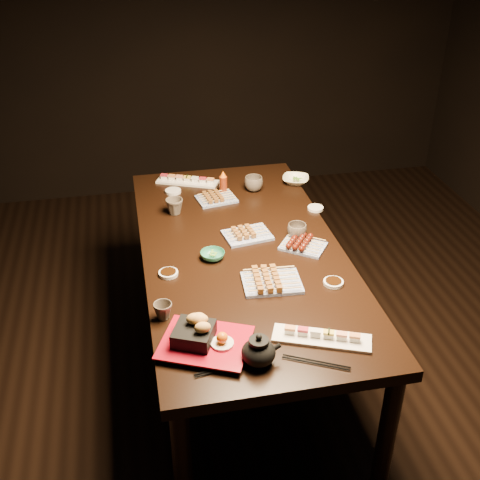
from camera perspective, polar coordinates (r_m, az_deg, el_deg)
name	(u,v)px	position (r m, az deg, el deg)	size (l,w,h in m)	color
ground	(280,405)	(3.04, 3.81, -15.33)	(5.00, 5.00, 0.00)	black
dining_table	(242,315)	(2.95, 0.19, -7.08)	(0.90, 1.80, 0.75)	black
sushi_platter_near	(322,335)	(2.23, 7.78, -8.92)	(0.36, 0.10, 0.04)	white
sushi_platter_far	(187,179)	(3.35, -5.02, 5.75)	(0.34, 0.09, 0.04)	white
yakitori_plate_center	(247,231)	(2.82, 0.70, 0.81)	(0.22, 0.16, 0.05)	#828EB6
yakitori_plate_right	(272,278)	(2.49, 3.05, -3.65)	(0.24, 0.18, 0.06)	#828EB6
yakitori_plate_left	(216,196)	(3.15, -2.26, 4.20)	(0.20, 0.14, 0.05)	#828EB6
tsukune_plate	(303,243)	(2.75, 6.02, -0.27)	(0.19, 0.14, 0.05)	#828EB6
edamame_bowl_green	(213,255)	(2.66, -2.61, -1.46)	(0.11, 0.11, 0.03)	#287B5B
edamame_bowl_cream	(296,180)	(3.36, 5.30, 5.71)	(0.14, 0.14, 0.04)	#F6F3C9
tempura_tray	(205,335)	(2.16, -3.34, -8.96)	(0.31, 0.25, 0.11)	black
teacup_near_left	(163,311)	(2.32, -7.31, -6.68)	(0.07, 0.07, 0.07)	#4F453C
teacup_mid_right	(297,231)	(2.82, 5.43, 0.85)	(0.09, 0.09, 0.07)	#4F453C
teacup_far_left	(174,206)	(3.03, -6.24, 3.18)	(0.09, 0.09, 0.08)	#4F453C
teacup_far_right	(254,184)	(3.25, 1.30, 5.36)	(0.10, 0.10, 0.08)	#4F453C
teapot	(259,349)	(2.10, 1.78, -10.31)	(0.14, 0.14, 0.12)	black
condiment_bottle	(223,182)	(3.21, -1.60, 5.50)	(0.04, 0.04, 0.13)	#63210D
sauce_dish_west	(168,273)	(2.58, -6.80, -3.15)	(0.08, 0.08, 0.01)	white
sauce_dish_east	(315,208)	(3.09, 7.17, 3.01)	(0.08, 0.08, 0.01)	white
sauce_dish_se	(333,283)	(2.53, 8.85, -4.01)	(0.08, 0.08, 0.01)	white
sauce_dish_nw	(173,191)	(3.26, -6.36, 4.62)	(0.09, 0.09, 0.01)	white
chopsticks_near	(224,369)	(2.11, -1.56, -12.10)	(0.21, 0.02, 0.01)	black
chopsticks_se	(316,363)	(2.15, 7.24, -11.46)	(0.24, 0.02, 0.01)	black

